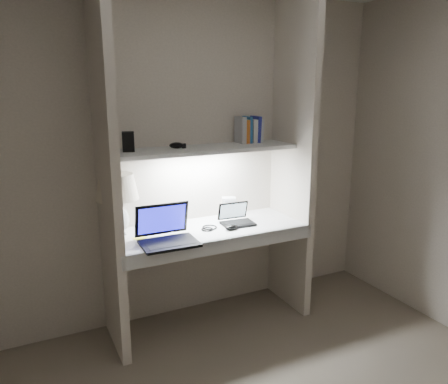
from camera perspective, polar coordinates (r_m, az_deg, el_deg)
back_wall at (r=3.41m, az=-3.84°, el=4.31°), size 3.20×0.01×2.50m
alcove_panel_left at (r=2.95m, az=-15.01°, el=2.33°), size 0.06×0.55×2.50m
alcove_panel_right at (r=3.52m, az=9.00°, el=4.47°), size 0.06×0.55×2.50m
desk at (r=3.29m, az=-1.87°, el=-5.03°), size 1.40×0.55×0.04m
desk_apron at (r=3.08m, az=0.14°, el=-6.97°), size 1.46×0.03×0.10m
shelf at (r=3.23m, az=-2.65°, el=5.59°), size 1.40×0.36×0.03m
strip_light at (r=3.24m, az=-2.64°, el=5.20°), size 0.60×0.04×0.02m
table_lamp at (r=3.16m, az=-13.78°, el=-0.25°), size 0.30×0.30×0.44m
laptop_main at (r=3.00m, az=-7.52°, el=-5.47°), size 0.38×0.33×0.25m
laptop_netbook at (r=3.37m, az=1.60°, el=-3.52°), size 0.25×0.23×0.16m
speaker at (r=3.57m, az=0.62°, el=-1.89°), size 0.13×0.11×0.15m
mouse at (r=3.24m, az=0.99°, el=-4.60°), size 0.12×0.08×0.04m
cable_coil at (r=3.27m, az=-1.89°, el=-4.63°), size 0.15×0.15×0.01m
sticky_note at (r=3.12m, az=-10.97°, el=-5.92°), size 0.10×0.10×0.00m
book_row at (r=3.49m, az=3.27°, el=8.06°), size 0.20×0.14×0.21m
shelf_box at (r=3.08m, az=-12.39°, el=6.44°), size 0.09×0.08×0.14m
shelf_gadget at (r=3.18m, az=-6.22°, el=6.07°), size 0.12×0.10×0.04m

